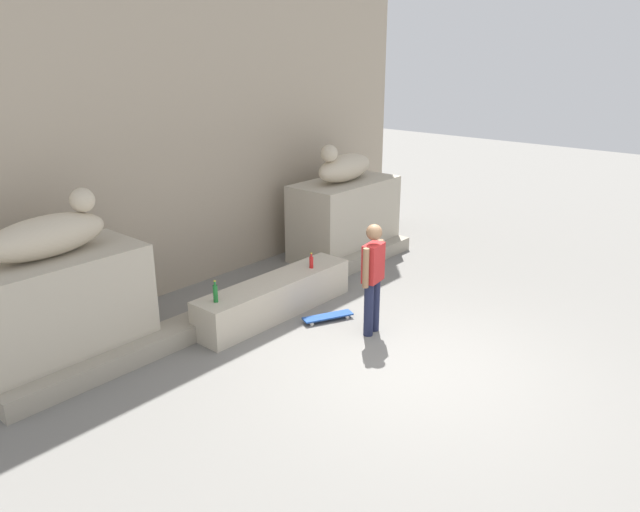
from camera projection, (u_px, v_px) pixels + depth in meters
ground_plane at (407, 365)px, 8.00m from camera, size 40.00×40.00×0.00m
facade_wall at (172, 91)px, 9.85m from camera, size 11.32×0.60×6.65m
pedestal_left at (58, 312)px, 7.77m from camera, size 2.25×1.14×1.52m
pedestal_right at (344, 218)px, 12.01m from camera, size 2.25×1.14×1.52m
statue_reclining_left at (49, 234)px, 7.45m from camera, size 1.64×0.68×0.78m
statue_reclining_right at (344, 167)px, 11.64m from camera, size 1.65×0.71×0.78m
ledge_block at (276, 297)px, 9.43m from camera, size 2.90×0.61×0.59m
skater at (373, 274)px, 8.60m from camera, size 0.53×0.25×1.67m
skateboard at (328, 316)px, 9.28m from camera, size 0.81×0.52×0.08m
bottle_green at (215, 293)px, 8.46m from camera, size 0.07×0.07×0.33m
bottle_red at (311, 262)px, 9.78m from camera, size 0.07×0.07×0.26m
stair_step at (258, 299)px, 9.73m from camera, size 8.19×0.50×0.26m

